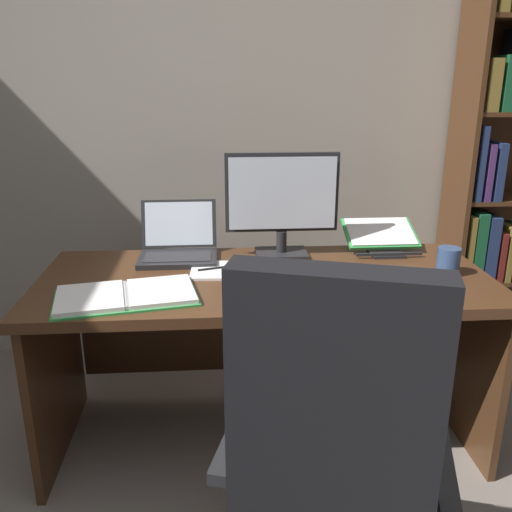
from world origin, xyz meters
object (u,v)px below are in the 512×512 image
at_px(laptop, 178,247).
at_px(pen, 215,268).
at_px(keyboard, 294,286).
at_px(monitor, 282,205).
at_px(open_binder, 126,296).
at_px(desk, 263,314).
at_px(computer_mouse, 375,282).
at_px(office_chair, 331,486).
at_px(reading_stand_with_book, 381,236).
at_px(coffee_mug, 448,261).
at_px(notepad, 210,270).

height_order(laptop, pen, laptop).
distance_m(laptop, keyboard, 0.59).
relative_size(monitor, open_binder, 0.90).
relative_size(desk, computer_mouse, 16.82).
distance_m(desk, keyboard, 0.32).
distance_m(office_chair, computer_mouse, 0.81).
xyz_separation_m(reading_stand_with_book, coffee_mug, (0.17, -0.35, -0.01)).
height_order(desk, notepad, notepad).
relative_size(desk, office_chair, 1.59).
bearing_deg(coffee_mug, notepad, 173.73).
bearing_deg(office_chair, laptop, 128.95).
relative_size(keyboard, pen, 3.00).
height_order(computer_mouse, pen, computer_mouse).
height_order(desk, office_chair, office_chair).
distance_m(pen, coffee_mug, 0.91).
distance_m(computer_mouse, open_binder, 0.90).
bearing_deg(desk, keyboard, -67.81).
height_order(keyboard, notepad, keyboard).
distance_m(reading_stand_with_book, notepad, 0.80).
height_order(notepad, coffee_mug, coffee_mug).
bearing_deg(pen, monitor, 32.62).
xyz_separation_m(computer_mouse, reading_stand_with_book, (0.15, 0.45, 0.04)).
distance_m(laptop, open_binder, 0.47).
relative_size(computer_mouse, notepad, 0.50).
bearing_deg(keyboard, computer_mouse, 0.00).
height_order(computer_mouse, reading_stand_with_book, reading_stand_with_book).
bearing_deg(keyboard, pen, 143.87).
height_order(desk, pen, pen).
xyz_separation_m(monitor, pen, (-0.29, -0.18, -0.21)).
height_order(keyboard, reading_stand_with_book, reading_stand_with_book).
distance_m(laptop, coffee_mug, 1.10).
bearing_deg(keyboard, coffee_mug, 9.79).
xyz_separation_m(keyboard, pen, (-0.29, 0.21, 0.00)).
bearing_deg(notepad, computer_mouse, -19.01).
distance_m(keyboard, notepad, 0.37).
bearing_deg(desk, pen, -175.90).
xyz_separation_m(monitor, computer_mouse, (0.30, -0.39, -0.20)).
bearing_deg(office_chair, keyboard, 107.32).
bearing_deg(office_chair, notepad, 125.71).
height_order(notepad, pen, pen).
height_order(open_binder, notepad, open_binder).
bearing_deg(keyboard, office_chair, -89.47).
relative_size(desk, open_binder, 3.31).
distance_m(office_chair, coffee_mug, 1.07).
bearing_deg(monitor, desk, -118.26).
height_order(laptop, keyboard, laptop).
bearing_deg(keyboard, notepad, 145.69).
height_order(office_chair, coffee_mug, office_chair).
height_order(office_chair, laptop, office_chair).
bearing_deg(laptop, notepad, -54.23).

